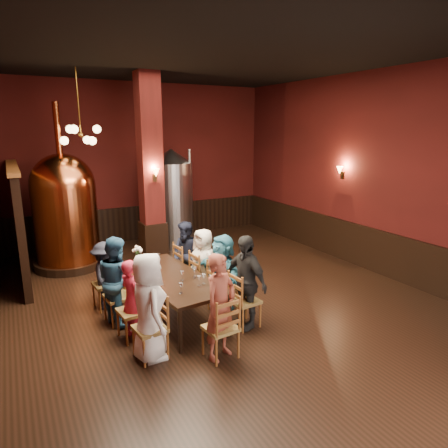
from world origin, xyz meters
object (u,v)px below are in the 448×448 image
copper_kettle (65,210)px  rose_vase (138,252)px  person_0 (149,307)px  steel_vessel (172,199)px  person_1 (132,300)px  person_2 (117,280)px  dining_table (171,279)px

copper_kettle → rose_vase: bearing=-70.7°
person_0 → steel_vessel: (2.34, 5.09, 0.56)m
person_1 → person_2: 0.67m
person_1 → rose_vase: person_1 is taller
copper_kettle → person_0: bearing=-84.3°
person_1 → copper_kettle: (-0.41, 4.03, 0.74)m
person_1 → person_2: (-0.06, 0.66, 0.11)m
rose_vase → person_0: bearing=-102.6°
dining_table → person_2: size_ratio=1.64×
dining_table → person_1: (-0.81, -0.41, -0.04)m
person_0 → rose_vase: person_0 is taller
copper_kettle → person_1: bearing=-84.3°
dining_table → person_2: person_2 is taller
person_1 → dining_table: bearing=-78.7°
dining_table → steel_vessel: steel_vessel is taller
dining_table → steel_vessel: 4.37m
dining_table → person_0: (-0.75, -1.08, 0.10)m
copper_kettle → steel_vessel: bearing=7.9°
person_2 → steel_vessel: (2.47, 3.77, 0.60)m
copper_kettle → steel_vessel: (2.81, 0.39, -0.03)m
person_2 → steel_vessel: size_ratio=0.56×
person_1 → copper_kettle: 4.12m
person_0 → rose_vase: bearing=-10.1°
steel_vessel → dining_table: bearing=-111.6°
person_2 → dining_table: bearing=-120.2°
copper_kettle → rose_vase: 2.84m
person_0 → person_1: person_0 is taller
dining_table → rose_vase: 1.06m
steel_vessel → rose_vase: bearing=-121.8°
steel_vessel → rose_vase: steel_vessel is taller
person_2 → rose_vase: (0.59, 0.73, 0.21)m
dining_table → steel_vessel: bearing=62.8°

